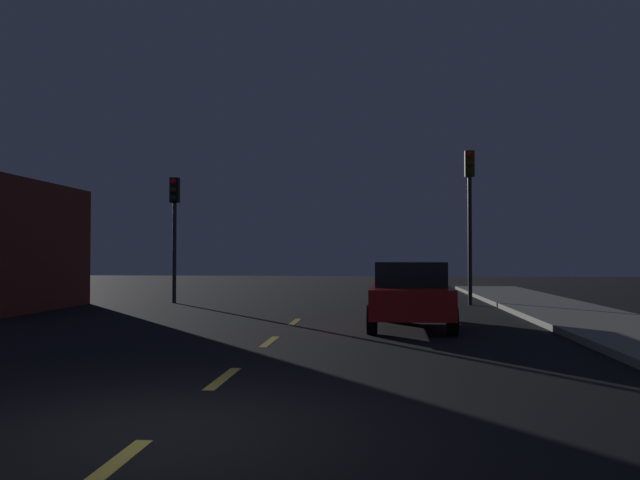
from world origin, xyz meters
The scene contains 8 objects.
ground_plane centered at (0.00, 7.00, 0.00)m, with size 80.00×80.00×0.00m, color black.
lane_stripe_nearest centered at (0.00, -1.20, 0.00)m, with size 0.16×1.60×0.01m, color #EACC4C.
lane_stripe_second centered at (0.00, 2.60, 0.00)m, with size 0.16×1.60×0.01m, color #EACC4C.
lane_stripe_third centered at (0.00, 6.40, 0.00)m, with size 0.16×1.60×0.01m, color #EACC4C.
lane_stripe_fourth centered at (0.00, 10.20, 0.00)m, with size 0.16×1.60×0.01m, color #EACC4C.
traffic_signal_left centered at (-5.17, 16.31, 3.17)m, with size 0.32×0.38×4.50m.
traffic_signal_right centered at (5.27, 16.31, 3.70)m, with size 0.32×0.38×5.32m.
car_stopped_ahead centered at (2.89, 9.29, 0.78)m, with size 2.01×4.36×1.55m.
Camera 1 is at (2.15, -6.18, 1.70)m, focal length 36.14 mm.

